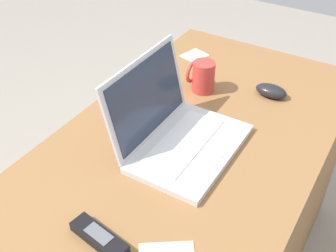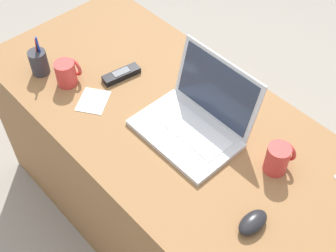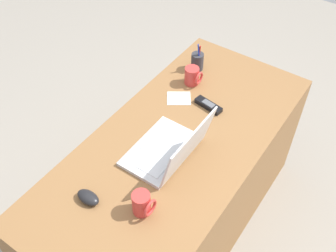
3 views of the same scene
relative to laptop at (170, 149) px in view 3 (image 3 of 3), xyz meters
The scene contains 9 objects.
ground_plane 0.77m from the laptop, 165.13° to the right, with size 6.00×6.00×0.00m, color gray.
desk 0.41m from the laptop, 165.13° to the right, with size 1.54×0.71×0.71m, color olive.
laptop is the anchor object (origin of this frame).
computer_mouse 0.40m from the laptop, 20.46° to the right, with size 0.06×0.10×0.04m, color black.
coffee_mug_white 0.51m from the laptop, 158.71° to the right, with size 0.07×0.09×0.10m.
coffee_mug_tall 0.30m from the laptop, 13.73° to the left, with size 0.07×0.08×0.10m.
cordless_phone 0.37m from the laptop, behind, with size 0.07×0.15×0.03m.
pen_holder 0.64m from the laptop, 158.92° to the right, with size 0.07×0.07×0.17m.
paper_note_near_laptop 0.38m from the laptop, 152.35° to the right, with size 0.10×0.12×0.00m, color white.
Camera 3 is at (1.01, 0.65, 2.08)m, focal length 42.89 mm.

